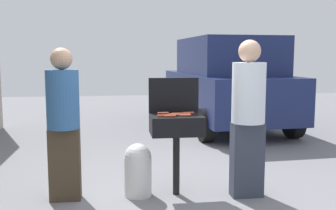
{
  "coord_description": "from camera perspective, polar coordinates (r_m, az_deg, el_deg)",
  "views": [
    {
      "loc": [
        -0.6,
        -4.2,
        1.62
      ],
      "look_at": [
        0.05,
        0.71,
        1.0
      ],
      "focal_mm": 41.93,
      "sensor_mm": 36.0,
      "label": 1
    }
  ],
  "objects": [
    {
      "name": "hot_dog_5",
      "position": [
        4.55,
        1.4,
        -1.27
      ],
      "size": [
        0.13,
        0.03,
        0.03
      ],
      "primitive_type": "cylinder",
      "rotation": [
        0.0,
        1.57,
        -0.06
      ],
      "color": "#B74C33",
      "rests_on": "bbq_grill"
    },
    {
      "name": "hot_dog_8",
      "position": [
        4.6,
        -0.73,
        -1.17
      ],
      "size": [
        0.13,
        0.03,
        0.03
      ],
      "primitive_type": "cylinder",
      "rotation": [
        0.0,
        1.57,
        -0.05
      ],
      "color": "#C6593D",
      "rests_on": "bbq_grill"
    },
    {
      "name": "hot_dog_3",
      "position": [
        4.61,
        2.97,
        -1.16
      ],
      "size": [
        0.13,
        0.04,
        0.03
      ],
      "primitive_type": "cylinder",
      "rotation": [
        0.0,
        1.57,
        0.1
      ],
      "color": "#AD4228",
      "rests_on": "bbq_grill"
    },
    {
      "name": "hot_dog_0",
      "position": [
        4.46,
        0.89,
        -1.45
      ],
      "size": [
        0.13,
        0.03,
        0.03
      ],
      "primitive_type": "cylinder",
      "rotation": [
        0.0,
        1.57,
        -0.01
      ],
      "color": "#AD4228",
      "rests_on": "bbq_grill"
    },
    {
      "name": "hot_dog_2",
      "position": [
        4.49,
        0.87,
        -1.38
      ],
      "size": [
        0.13,
        0.03,
        0.03
      ],
      "primitive_type": "cylinder",
      "rotation": [
        0.0,
        1.57,
        -0.01
      ],
      "color": "#C6593D",
      "rests_on": "bbq_grill"
    },
    {
      "name": "person_left",
      "position": [
        4.5,
        -14.97,
        -1.96
      ],
      "size": [
        0.36,
        0.36,
        1.71
      ],
      "rotation": [
        0.0,
        0.0,
        -0.14
      ],
      "color": "#3F3323",
      "rests_on": "ground"
    },
    {
      "name": "propane_tank",
      "position": [
        4.62,
        -4.4,
        -9.21
      ],
      "size": [
        0.32,
        0.32,
        0.62
      ],
      "color": "silver",
      "rests_on": "ground"
    },
    {
      "name": "hot_dog_7",
      "position": [
        4.38,
        0.3,
        -1.61
      ],
      "size": [
        0.13,
        0.03,
        0.03
      ],
      "primitive_type": "cylinder",
      "rotation": [
        0.0,
        1.57,
        -0.01
      ],
      "color": "#AD4228",
      "rests_on": "bbq_grill"
    },
    {
      "name": "hot_dog_6",
      "position": [
        4.39,
        -0.73,
        -1.57
      ],
      "size": [
        0.13,
        0.03,
        0.03
      ],
      "primitive_type": "cylinder",
      "rotation": [
        0.0,
        1.57,
        0.06
      ],
      "color": "#AD4228",
      "rests_on": "bbq_grill"
    },
    {
      "name": "grill_lid_open",
      "position": [
        4.7,
        0.82,
        1.42
      ],
      "size": [
        0.6,
        0.05,
        0.42
      ],
      "primitive_type": "cube",
      "color": "black",
      "rests_on": "bbq_grill"
    },
    {
      "name": "ground_plane",
      "position": [
        4.55,
        0.56,
        -13.75
      ],
      "size": [
        24.0,
        24.0,
        0.0
      ],
      "primitive_type": "plane",
      "color": "slate"
    },
    {
      "name": "hot_dog_1",
      "position": [
        4.53,
        2.42,
        -1.32
      ],
      "size": [
        0.13,
        0.04,
        0.03
      ],
      "primitive_type": "cylinder",
      "rotation": [
        0.0,
        1.57,
        -0.1
      ],
      "color": "#AD4228",
      "rests_on": "bbq_grill"
    },
    {
      "name": "hot_dog_4",
      "position": [
        4.44,
        2.49,
        -1.49
      ],
      "size": [
        0.13,
        0.03,
        0.03
      ],
      "primitive_type": "cylinder",
      "rotation": [
        0.0,
        1.57,
        0.03
      ],
      "color": "#B74C33",
      "rests_on": "bbq_grill"
    },
    {
      "name": "bbq_grill",
      "position": [
        4.54,
        1.22,
        -3.31
      ],
      "size": [
        0.6,
        0.44,
        0.94
      ],
      "color": "black",
      "rests_on": "ground"
    },
    {
      "name": "parked_minivan",
      "position": [
        9.05,
        8.37,
        3.29
      ],
      "size": [
        2.26,
        4.51,
        2.02
      ],
      "rotation": [
        0.0,
        0.0,
        3.21
      ],
      "color": "navy",
      "rests_on": "ground"
    },
    {
      "name": "person_right",
      "position": [
        4.55,
        11.56,
        -1.14
      ],
      "size": [
        0.38,
        0.38,
        1.8
      ],
      "rotation": [
        0.0,
        0.0,
        3.1
      ],
      "color": "#333847",
      "rests_on": "ground"
    }
  ]
}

